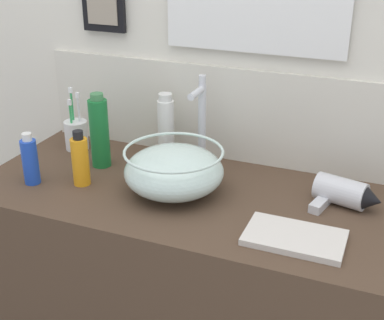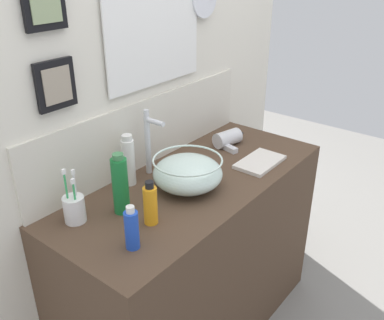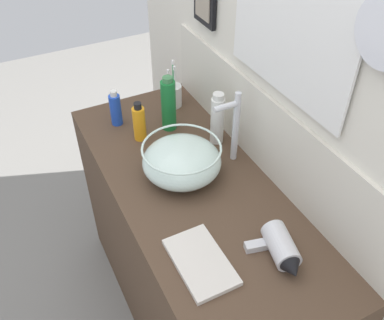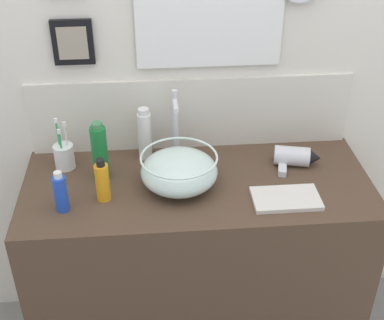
{
  "view_description": "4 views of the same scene",
  "coord_description": "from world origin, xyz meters",
  "px_view_note": "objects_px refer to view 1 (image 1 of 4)",
  "views": [
    {
      "loc": [
        0.48,
        -1.22,
        1.54
      ],
      "look_at": [
        -0.02,
        0.0,
        0.94
      ],
      "focal_mm": 50.0,
      "sensor_mm": 36.0,
      "label": 1
    },
    {
      "loc": [
        -1.21,
        -0.95,
        1.69
      ],
      "look_at": [
        -0.02,
        0.0,
        0.94
      ],
      "focal_mm": 40.0,
      "sensor_mm": 36.0,
      "label": 2
    },
    {
      "loc": [
        0.95,
        -0.49,
        1.87
      ],
      "look_at": [
        -0.02,
        0.0,
        0.94
      ],
      "focal_mm": 40.0,
      "sensor_mm": 36.0,
      "label": 3
    },
    {
      "loc": [
        -0.16,
        -1.58,
        1.96
      ],
      "look_at": [
        -0.02,
        0.0,
        0.94
      ],
      "focal_mm": 50.0,
      "sensor_mm": 36.0,
      "label": 4
    }
  ],
  "objects_px": {
    "toothbrush_cup": "(76,134)",
    "spray_bottle": "(166,128)",
    "glass_bowl_sink": "(174,170)",
    "soap_dispenser": "(99,132)",
    "hand_towel": "(295,238)",
    "hair_drier": "(345,194)",
    "lotion_bottle": "(80,160)",
    "faucet": "(201,116)",
    "shampoo_bottle": "(30,161)"
  },
  "relations": [
    {
      "from": "faucet",
      "to": "glass_bowl_sink",
      "type": "bearing_deg",
      "value": -90.0
    },
    {
      "from": "lotion_bottle",
      "to": "spray_bottle",
      "type": "xyz_separation_m",
      "value": [
        0.15,
        0.26,
        0.03
      ]
    },
    {
      "from": "hair_drier",
      "to": "toothbrush_cup",
      "type": "relative_size",
      "value": 0.9
    },
    {
      "from": "shampoo_bottle",
      "to": "toothbrush_cup",
      "type": "bearing_deg",
      "value": 94.45
    },
    {
      "from": "shampoo_bottle",
      "to": "hand_towel",
      "type": "height_order",
      "value": "shampoo_bottle"
    },
    {
      "from": "hair_drier",
      "to": "spray_bottle",
      "type": "height_order",
      "value": "spray_bottle"
    },
    {
      "from": "faucet",
      "to": "spray_bottle",
      "type": "bearing_deg",
      "value": 178.63
    },
    {
      "from": "faucet",
      "to": "hair_drier",
      "type": "relative_size",
      "value": 1.51
    },
    {
      "from": "glass_bowl_sink",
      "to": "lotion_bottle",
      "type": "bearing_deg",
      "value": -168.9
    },
    {
      "from": "glass_bowl_sink",
      "to": "toothbrush_cup",
      "type": "bearing_deg",
      "value": 159.1
    },
    {
      "from": "glass_bowl_sink",
      "to": "lotion_bottle",
      "type": "relative_size",
      "value": 1.68
    },
    {
      "from": "toothbrush_cup",
      "to": "soap_dispenser",
      "type": "height_order",
      "value": "soap_dispenser"
    },
    {
      "from": "hair_drier",
      "to": "lotion_bottle",
      "type": "xyz_separation_m",
      "value": [
        -0.71,
        -0.15,
        0.04
      ]
    },
    {
      "from": "soap_dispenser",
      "to": "hand_towel",
      "type": "height_order",
      "value": "soap_dispenser"
    },
    {
      "from": "hair_drier",
      "to": "toothbrush_cup",
      "type": "distance_m",
      "value": 0.87
    },
    {
      "from": "faucet",
      "to": "lotion_bottle",
      "type": "relative_size",
      "value": 1.72
    },
    {
      "from": "toothbrush_cup",
      "to": "hand_towel",
      "type": "relative_size",
      "value": 0.88
    },
    {
      "from": "soap_dispenser",
      "to": "hand_towel",
      "type": "relative_size",
      "value": 0.99
    },
    {
      "from": "soap_dispenser",
      "to": "glass_bowl_sink",
      "type": "bearing_deg",
      "value": -15.63
    },
    {
      "from": "toothbrush_cup",
      "to": "glass_bowl_sink",
      "type": "bearing_deg",
      "value": -20.9
    },
    {
      "from": "faucet",
      "to": "lotion_bottle",
      "type": "bearing_deg",
      "value": -136.24
    },
    {
      "from": "toothbrush_cup",
      "to": "spray_bottle",
      "type": "xyz_separation_m",
      "value": [
        0.3,
        0.04,
        0.05
      ]
    },
    {
      "from": "faucet",
      "to": "hair_drier",
      "type": "bearing_deg",
      "value": -12.77
    },
    {
      "from": "shampoo_bottle",
      "to": "soap_dispenser",
      "type": "distance_m",
      "value": 0.22
    },
    {
      "from": "hair_drier",
      "to": "hand_towel",
      "type": "distance_m",
      "value": 0.23
    },
    {
      "from": "spray_bottle",
      "to": "glass_bowl_sink",
      "type": "bearing_deg",
      "value": -60.13
    },
    {
      "from": "shampoo_bottle",
      "to": "hand_towel",
      "type": "xyz_separation_m",
      "value": [
        0.77,
        -0.02,
        -0.06
      ]
    },
    {
      "from": "faucet",
      "to": "hand_towel",
      "type": "height_order",
      "value": "faucet"
    },
    {
      "from": "hair_drier",
      "to": "shampoo_bottle",
      "type": "relative_size",
      "value": 1.21
    },
    {
      "from": "lotion_bottle",
      "to": "soap_dispenser",
      "type": "distance_m",
      "value": 0.14
    },
    {
      "from": "glass_bowl_sink",
      "to": "toothbrush_cup",
      "type": "relative_size",
      "value": 1.34
    },
    {
      "from": "hair_drier",
      "to": "glass_bowl_sink",
      "type": "bearing_deg",
      "value": -167.31
    },
    {
      "from": "toothbrush_cup",
      "to": "shampoo_bottle",
      "type": "relative_size",
      "value": 1.34
    },
    {
      "from": "glass_bowl_sink",
      "to": "hand_towel",
      "type": "height_order",
      "value": "glass_bowl_sink"
    },
    {
      "from": "faucet",
      "to": "spray_bottle",
      "type": "distance_m",
      "value": 0.13
    },
    {
      "from": "faucet",
      "to": "soap_dispenser",
      "type": "distance_m",
      "value": 0.31
    },
    {
      "from": "lotion_bottle",
      "to": "soap_dispenser",
      "type": "height_order",
      "value": "soap_dispenser"
    },
    {
      "from": "spray_bottle",
      "to": "hand_towel",
      "type": "bearing_deg",
      "value": -33.73
    },
    {
      "from": "spray_bottle",
      "to": "lotion_bottle",
      "type": "bearing_deg",
      "value": -119.89
    },
    {
      "from": "faucet",
      "to": "shampoo_bottle",
      "type": "relative_size",
      "value": 1.83
    },
    {
      "from": "spray_bottle",
      "to": "hand_towel",
      "type": "xyz_separation_m",
      "value": [
        0.48,
        -0.32,
        -0.09
      ]
    },
    {
      "from": "toothbrush_cup",
      "to": "spray_bottle",
      "type": "height_order",
      "value": "spray_bottle"
    },
    {
      "from": "hair_drier",
      "to": "lotion_bottle",
      "type": "height_order",
      "value": "lotion_bottle"
    },
    {
      "from": "soap_dispenser",
      "to": "hand_towel",
      "type": "xyz_separation_m",
      "value": [
        0.64,
        -0.19,
        -0.1
      ]
    },
    {
      "from": "hair_drier",
      "to": "spray_bottle",
      "type": "bearing_deg",
      "value": 169.55
    },
    {
      "from": "hair_drier",
      "to": "shampoo_bottle",
      "type": "bearing_deg",
      "value": -166.66
    },
    {
      "from": "lotion_bottle",
      "to": "soap_dispenser",
      "type": "bearing_deg",
      "value": 95.84
    },
    {
      "from": "glass_bowl_sink",
      "to": "hair_drier",
      "type": "height_order",
      "value": "glass_bowl_sink"
    },
    {
      "from": "faucet",
      "to": "shampoo_bottle",
      "type": "distance_m",
      "value": 0.51
    },
    {
      "from": "hand_towel",
      "to": "faucet",
      "type": "bearing_deg",
      "value": 138.77
    }
  ]
}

